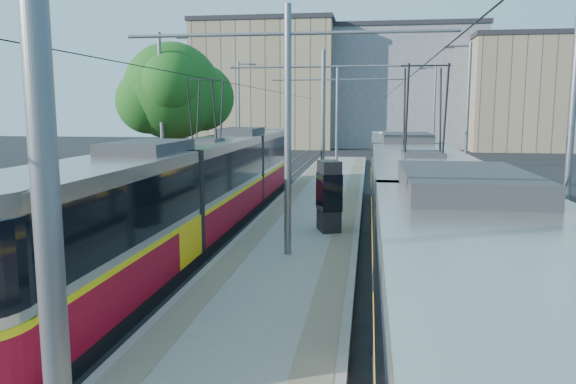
# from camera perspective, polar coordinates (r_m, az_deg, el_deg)

# --- Properties ---
(platform) EXTENTS (4.00, 50.00, 0.30)m
(platform) POSITION_cam_1_polar(r_m,az_deg,el_deg) (25.13, 2.93, -1.47)
(platform) COLOR gray
(platform) RESTS_ON ground
(tactile_strip_left) EXTENTS (0.70, 50.00, 0.01)m
(tactile_strip_left) POSITION_cam_1_polar(r_m,az_deg,el_deg) (25.28, -0.35, -1.04)
(tactile_strip_left) COLOR gray
(tactile_strip_left) RESTS_ON platform
(tactile_strip_right) EXTENTS (0.70, 50.00, 0.01)m
(tactile_strip_right) POSITION_cam_1_polar(r_m,az_deg,el_deg) (25.01, 6.24, -1.19)
(tactile_strip_right) COLOR gray
(tactile_strip_right) RESTS_ON platform
(rails) EXTENTS (8.71, 70.00, 0.03)m
(rails) POSITION_cam_1_polar(r_m,az_deg,el_deg) (25.15, 2.92, -1.77)
(rails) COLOR gray
(rails) RESTS_ON ground
(tram_left) EXTENTS (2.43, 27.82, 5.50)m
(tram_left) POSITION_cam_1_polar(r_m,az_deg,el_deg) (20.88, -8.18, 0.77)
(tram_left) COLOR black
(tram_left) RESTS_ON ground
(tram_right) EXTENTS (2.43, 31.44, 5.50)m
(tram_right) POSITION_cam_1_polar(r_m,az_deg,el_deg) (14.59, 13.33, -2.05)
(tram_right) COLOR black
(tram_right) RESTS_ON ground
(catenary) EXTENTS (9.20, 70.00, 7.00)m
(catenary) POSITION_cam_1_polar(r_m,az_deg,el_deg) (21.93, 2.31, 8.59)
(catenary) COLOR slate
(catenary) RESTS_ON platform
(street_lamps) EXTENTS (15.18, 38.22, 8.00)m
(street_lamps) POSITION_cam_1_polar(r_m,az_deg,el_deg) (28.75, 3.74, 7.84)
(street_lamps) COLOR slate
(street_lamps) RESTS_ON ground
(shelter) EXTENTS (0.98, 1.25, 2.42)m
(shelter) POSITION_cam_1_polar(r_m,az_deg,el_deg) (19.22, 4.19, -0.24)
(shelter) COLOR black
(shelter) RESTS_ON platform
(tree) EXTENTS (5.36, 4.95, 7.78)m
(tree) POSITION_cam_1_polar(r_m,az_deg,el_deg) (29.26, -10.94, 9.83)
(tree) COLOR #382314
(tree) RESTS_ON ground
(building_left) EXTENTS (16.32, 12.24, 14.65)m
(building_left) POSITION_cam_1_polar(r_m,az_deg,el_deg) (68.82, -2.08, 10.78)
(building_left) COLOR gray
(building_left) RESTS_ON ground
(building_centre) EXTENTS (18.36, 14.28, 14.16)m
(building_centre) POSITION_cam_1_polar(r_m,az_deg,el_deg) (71.80, 11.39, 10.32)
(building_centre) COLOR gray
(building_centre) RESTS_ON ground
(building_right) EXTENTS (14.28, 10.20, 12.41)m
(building_right) POSITION_cam_1_polar(r_m,az_deg,el_deg) (68.03, 23.66, 9.17)
(building_right) COLOR gray
(building_right) RESTS_ON ground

